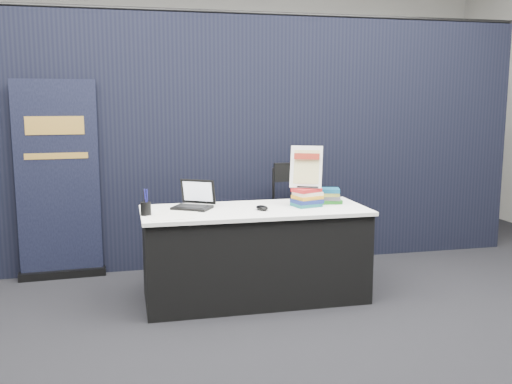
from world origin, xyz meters
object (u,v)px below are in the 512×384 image
object	(u,v)px
book_stack_short	(327,196)
stacking_chair	(302,214)
laptop	(191,201)
info_sign	(306,167)
pullup_banner	(59,192)
display_table	(255,254)
book_stack_tall	(307,197)

from	to	relation	value
book_stack_short	stacking_chair	bearing A→B (deg)	100.12
book_stack_short	laptop	bearing A→B (deg)	178.56
book_stack_short	info_sign	bearing A→B (deg)	-162.58
book_stack_short	stacking_chair	world-z (taller)	stacking_chair
info_sign	pullup_banner	world-z (taller)	pullup_banner
laptop	pullup_banner	bearing A→B (deg)	173.70
display_table	book_stack_short	xyz separation A→B (m)	(0.65, 0.10, 0.44)
laptop	info_sign	size ratio (longest dim) A/B	1.02
book_stack_tall	stacking_chair	xyz separation A→B (m)	(0.13, 0.54, -0.25)
stacking_chair	laptop	bearing A→B (deg)	-162.83
book_stack_tall	pullup_banner	world-z (taller)	pullup_banner
book_stack_short	stacking_chair	distance (m)	0.51
display_table	book_stack_short	bearing A→B (deg)	8.69
display_table	book_stack_tall	xyz separation A→B (m)	(0.44, 0.00, 0.45)
display_table	laptop	distance (m)	0.66
info_sign	stacking_chair	bearing A→B (deg)	100.31
book_stack_tall	laptop	bearing A→B (deg)	172.35
book_stack_tall	book_stack_short	xyz separation A→B (m)	(0.21, 0.10, -0.01)
pullup_banner	stacking_chair	xyz separation A→B (m)	(2.16, -0.40, -0.22)
laptop	book_stack_short	world-z (taller)	laptop
book_stack_tall	stacking_chair	bearing A→B (deg)	76.50
display_table	info_sign	bearing A→B (deg)	4.36
pullup_banner	info_sign	bearing A→B (deg)	-27.43
display_table	book_stack_tall	distance (m)	0.63
display_table	pullup_banner	bearing A→B (deg)	149.20
display_table	laptop	bearing A→B (deg)	165.38
display_table	info_sign	xyz separation A→B (m)	(0.44, 0.03, 0.69)
laptop	book_stack_short	distance (m)	1.14
display_table	book_stack_short	world-z (taller)	book_stack_short
display_table	stacking_chair	bearing A→B (deg)	43.72
book_stack_short	info_sign	distance (m)	0.34
book_stack_tall	book_stack_short	size ratio (longest dim) A/B	1.02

